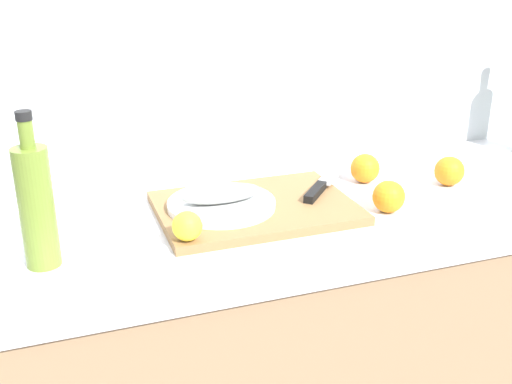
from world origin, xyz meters
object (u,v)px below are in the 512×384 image
Objects in this scene: fish_fillet at (221,193)px; lemon_0 at (187,226)px; white_plate at (222,204)px; olive_oil_bottle at (36,205)px; orange_0 at (448,170)px; chef_knife at (323,185)px; cutting_board at (256,209)px.

lemon_0 is at bearing -128.96° from fish_fillet.
fish_fillet is (0.00, 0.00, 0.03)m from white_plate.
orange_0 is (0.97, 0.11, -0.08)m from olive_oil_bottle.
fish_fillet is 0.26m from chef_knife.
cutting_board is 2.42× the size of fish_fillet.
lemon_0 is (-0.19, -0.12, 0.04)m from cutting_board.
cutting_board is 1.47× the size of olive_oil_bottle.
chef_knife is 0.80× the size of olive_oil_bottle.
chef_knife is (0.26, 0.03, -0.02)m from fish_fillet.
olive_oil_bottle is 0.98m from orange_0.
lemon_0 reaches higher than fish_fillet.
lemon_0 is 0.81× the size of orange_0.
orange_0 reaches higher than chef_knife.
olive_oil_bottle reaches higher than cutting_board.
orange_0 is at bearing -0.06° from white_plate.
white_plate is 0.17m from lemon_0.
chef_knife is at bearing 12.26° from olive_oil_bottle.
chef_knife is 0.33m from orange_0.
lemon_0 is at bearing -146.19° from cutting_board.
cutting_board is 5.88× the size of orange_0.
chef_knife is at bearing 12.91° from cutting_board.
olive_oil_bottle is at bearing -168.01° from cutting_board.
chef_knife is at bearing 174.36° from orange_0.
lemon_0 is at bearing -128.96° from white_plate.
olive_oil_bottle is (-0.38, -0.11, 0.07)m from fish_fillet.
white_plate reaches higher than cutting_board.
olive_oil_bottle is 4.00× the size of orange_0.
white_plate is 0.40m from olive_oil_bottle.
fish_fillet is 0.40m from olive_oil_bottle.
olive_oil_bottle reaches higher than chef_knife.
olive_oil_bottle is (-0.64, -0.14, 0.09)m from chef_knife.
orange_0 is (0.70, 0.13, -0.01)m from lemon_0.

